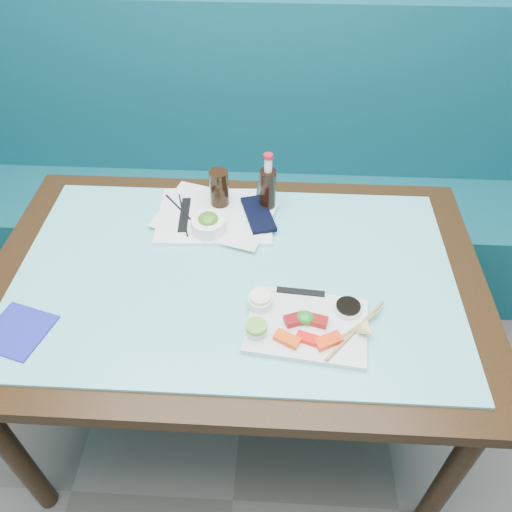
# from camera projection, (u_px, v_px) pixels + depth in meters

# --- Properties ---
(booth_bench) EXTENTS (3.00, 0.56, 1.17)m
(booth_bench) POSITION_uv_depth(u_px,v_px,m) (253.00, 198.00, 2.26)
(booth_bench) COLOR #0E4D58
(booth_bench) RESTS_ON ground
(dining_table) EXTENTS (1.40, 0.90, 0.75)m
(dining_table) POSITION_uv_depth(u_px,v_px,m) (236.00, 294.00, 1.46)
(dining_table) COLOR black
(dining_table) RESTS_ON ground
(glass_top) EXTENTS (1.22, 0.76, 0.01)m
(glass_top) POSITION_uv_depth(u_px,v_px,m) (235.00, 274.00, 1.40)
(glass_top) COLOR #68CAD0
(glass_top) RESTS_ON dining_table
(sashimi_plate) EXTENTS (0.32, 0.25, 0.02)m
(sashimi_plate) POSITION_uv_depth(u_px,v_px,m) (307.00, 326.00, 1.25)
(sashimi_plate) COLOR silver
(sashimi_plate) RESTS_ON glass_top
(salmon_left) EXTENTS (0.07, 0.06, 0.02)m
(salmon_left) POSITION_uv_depth(u_px,v_px,m) (287.00, 339.00, 1.21)
(salmon_left) COLOR #FF490A
(salmon_left) RESTS_ON sashimi_plate
(salmon_mid) EXTENTS (0.06, 0.04, 0.01)m
(salmon_mid) POSITION_uv_depth(u_px,v_px,m) (308.00, 339.00, 1.21)
(salmon_mid) COLOR #FF0C0A
(salmon_mid) RESTS_ON sashimi_plate
(salmon_right) EXTENTS (0.07, 0.06, 0.02)m
(salmon_right) POSITION_uv_depth(u_px,v_px,m) (328.00, 341.00, 1.20)
(salmon_right) COLOR #FF3A0A
(salmon_right) RESTS_ON sashimi_plate
(tuna_left) EXTENTS (0.06, 0.05, 0.02)m
(tuna_left) POSITION_uv_depth(u_px,v_px,m) (295.00, 320.00, 1.25)
(tuna_left) COLOR maroon
(tuna_left) RESTS_ON sashimi_plate
(tuna_right) EXTENTS (0.06, 0.04, 0.02)m
(tuna_right) POSITION_uv_depth(u_px,v_px,m) (317.00, 321.00, 1.24)
(tuna_right) COLOR maroon
(tuna_right) RESTS_ON sashimi_plate
(seaweed_garnish) EXTENTS (0.05, 0.04, 0.03)m
(seaweed_garnish) POSITION_uv_depth(u_px,v_px,m) (305.00, 317.00, 1.25)
(seaweed_garnish) COLOR #1D801F
(seaweed_garnish) RESTS_ON sashimi_plate
(ramekin_wasabi) EXTENTS (0.06, 0.06, 0.02)m
(ramekin_wasabi) POSITION_uv_depth(u_px,v_px,m) (256.00, 330.00, 1.22)
(ramekin_wasabi) COLOR silver
(ramekin_wasabi) RESTS_ON sashimi_plate
(wasabi_fill) EXTENTS (0.07, 0.07, 0.01)m
(wasabi_fill) POSITION_uv_depth(u_px,v_px,m) (256.00, 326.00, 1.21)
(wasabi_fill) COLOR #6BAE38
(wasabi_fill) RESTS_ON ramekin_wasabi
(ramekin_ginger) EXTENTS (0.07, 0.07, 0.03)m
(ramekin_ginger) POSITION_uv_depth(u_px,v_px,m) (260.00, 302.00, 1.28)
(ramekin_ginger) COLOR white
(ramekin_ginger) RESTS_ON sashimi_plate
(ginger_fill) EXTENTS (0.06, 0.06, 0.01)m
(ginger_fill) POSITION_uv_depth(u_px,v_px,m) (260.00, 297.00, 1.27)
(ginger_fill) COLOR white
(ginger_fill) RESTS_ON ramekin_ginger
(soy_dish) EXTENTS (0.07, 0.07, 0.01)m
(soy_dish) POSITION_uv_depth(u_px,v_px,m) (348.00, 308.00, 1.27)
(soy_dish) COLOR white
(soy_dish) RESTS_ON sashimi_plate
(soy_fill) EXTENTS (0.08, 0.08, 0.01)m
(soy_fill) POSITION_uv_depth(u_px,v_px,m) (348.00, 306.00, 1.27)
(soy_fill) COLOR black
(soy_fill) RESTS_ON soy_dish
(lemon_wedge) EXTENTS (0.06, 0.05, 0.04)m
(lemon_wedge) POSITION_uv_depth(u_px,v_px,m) (368.00, 331.00, 1.21)
(lemon_wedge) COLOR #FFE578
(lemon_wedge) RESTS_ON sashimi_plate
(chopstick_sleeve) EXTENTS (0.13, 0.03, 0.00)m
(chopstick_sleeve) POSITION_uv_depth(u_px,v_px,m) (301.00, 292.00, 1.32)
(chopstick_sleeve) COLOR black
(chopstick_sleeve) RESTS_ON sashimi_plate
(wooden_chopstick_a) EXTENTS (0.16, 0.13, 0.01)m
(wooden_chopstick_a) POSITION_uv_depth(u_px,v_px,m) (352.00, 330.00, 1.23)
(wooden_chopstick_a) COLOR tan
(wooden_chopstick_a) RESTS_ON sashimi_plate
(wooden_chopstick_b) EXTENTS (0.16, 0.19, 0.01)m
(wooden_chopstick_b) POSITION_uv_depth(u_px,v_px,m) (356.00, 330.00, 1.23)
(wooden_chopstick_b) COLOR #A0804B
(wooden_chopstick_b) RESTS_ON sashimi_plate
(serving_tray) EXTENTS (0.37, 0.28, 0.01)m
(serving_tray) POSITION_uv_depth(u_px,v_px,m) (215.00, 216.00, 1.56)
(serving_tray) COLOR white
(serving_tray) RESTS_ON glass_top
(paper_placemat) EXTENTS (0.40, 0.33, 0.00)m
(paper_placemat) POSITION_uv_depth(u_px,v_px,m) (215.00, 214.00, 1.56)
(paper_placemat) COLOR white
(paper_placemat) RESTS_ON serving_tray
(seaweed_bowl) EXTENTS (0.14, 0.14, 0.04)m
(seaweed_bowl) POSITION_uv_depth(u_px,v_px,m) (209.00, 225.00, 1.49)
(seaweed_bowl) COLOR white
(seaweed_bowl) RESTS_ON serving_tray
(seaweed_salad) EXTENTS (0.07, 0.07, 0.03)m
(seaweed_salad) POSITION_uv_depth(u_px,v_px,m) (208.00, 219.00, 1.47)
(seaweed_salad) COLOR #3B7F1D
(seaweed_salad) RESTS_ON seaweed_bowl
(cola_glass) EXTENTS (0.07, 0.07, 0.12)m
(cola_glass) POSITION_uv_depth(u_px,v_px,m) (219.00, 188.00, 1.55)
(cola_glass) COLOR black
(cola_glass) RESTS_ON serving_tray
(navy_pouch) EXTENTS (0.12, 0.19, 0.01)m
(navy_pouch) POSITION_uv_depth(u_px,v_px,m) (258.00, 214.00, 1.55)
(navy_pouch) COLOR black
(navy_pouch) RESTS_ON serving_tray
(fork) EXTENTS (0.01, 0.10, 0.01)m
(fork) POSITION_uv_depth(u_px,v_px,m) (258.00, 194.00, 1.62)
(fork) COLOR silver
(fork) RESTS_ON serving_tray
(black_chopstick_a) EXTENTS (0.06, 0.20, 0.01)m
(black_chopstick_a) POSITION_uv_depth(u_px,v_px,m) (183.00, 215.00, 1.55)
(black_chopstick_a) COLOR black
(black_chopstick_a) RESTS_ON serving_tray
(black_chopstick_b) EXTENTS (0.16, 0.19, 0.01)m
(black_chopstick_b) POSITION_uv_depth(u_px,v_px,m) (186.00, 215.00, 1.55)
(black_chopstick_b) COLOR black
(black_chopstick_b) RESTS_ON serving_tray
(tray_sleeve) EXTENTS (0.04, 0.17, 0.00)m
(tray_sleeve) POSITION_uv_depth(u_px,v_px,m) (184.00, 215.00, 1.55)
(tray_sleeve) COLOR black
(tray_sleeve) RESTS_ON serving_tray
(cola_bottle_body) EXTENTS (0.07, 0.07, 0.15)m
(cola_bottle_body) POSITION_uv_depth(u_px,v_px,m) (268.00, 191.00, 1.55)
(cola_bottle_body) COLOR black
(cola_bottle_body) RESTS_ON glass_top
(cola_bottle_neck) EXTENTS (0.03, 0.03, 0.05)m
(cola_bottle_neck) POSITION_uv_depth(u_px,v_px,m) (268.00, 165.00, 1.48)
(cola_bottle_neck) COLOR white
(cola_bottle_neck) RESTS_ON cola_bottle_body
(cola_bottle_cap) EXTENTS (0.03, 0.03, 0.01)m
(cola_bottle_cap) POSITION_uv_depth(u_px,v_px,m) (268.00, 156.00, 1.46)
(cola_bottle_cap) COLOR red
(cola_bottle_cap) RESTS_ON cola_bottle_neck
(blue_napkin) EXTENTS (0.18, 0.18, 0.01)m
(blue_napkin) POSITION_uv_depth(u_px,v_px,m) (18.00, 331.00, 1.25)
(blue_napkin) COLOR #1C1F9B
(blue_napkin) RESTS_ON glass_top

